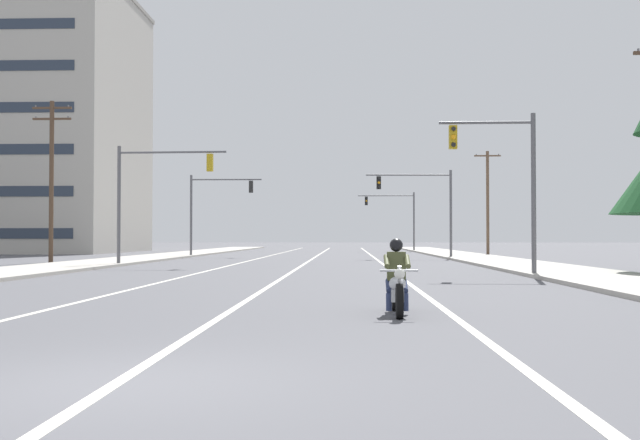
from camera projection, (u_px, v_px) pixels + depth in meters
name	position (u px, v px, depth m)	size (l,w,h in m)	color
ground_plane	(114.00, 385.00, 7.48)	(400.00, 400.00, 0.00)	#515156
lane_stripe_center	(314.00, 258.00, 52.44)	(0.16, 100.00, 0.01)	beige
lane_stripe_left	(260.00, 258.00, 52.58)	(0.16, 100.00, 0.01)	beige
lane_stripe_right	(375.00, 258.00, 52.28)	(0.16, 100.00, 0.01)	beige
sidewalk_kerb_right	(487.00, 259.00, 47.04)	(4.40, 110.00, 0.14)	#ADA89E
sidewalk_kerb_left	(136.00, 259.00, 47.85)	(4.40, 110.00, 0.14)	#ADA89E
motorcycle_with_rider	(397.00, 284.00, 14.33)	(0.70, 2.19, 1.46)	black
traffic_signal_near_right	(507.00, 171.00, 28.22)	(3.65, 0.37, 6.20)	#56565B
traffic_signal_near_left	(150.00, 185.00, 38.23)	(5.71, 0.46, 6.20)	#56565B
traffic_signal_mid_right	(426.00, 199.00, 52.09)	(6.04, 0.58, 6.20)	#56565B
traffic_signal_mid_left	(212.00, 202.00, 56.25)	(5.44, 0.37, 6.20)	#56565B
traffic_signal_far_right	(397.00, 212.00, 78.04)	(5.97, 0.37, 6.20)	#56565B
utility_pole_left_near	(51.00, 175.00, 43.65)	(2.33, 0.26, 9.50)	#4C3828
utility_pole_right_far	(488.00, 200.00, 64.31)	(2.29, 0.26, 8.94)	brown
apartment_building_far_left_block	(19.00, 122.00, 73.49)	(22.00, 19.43, 25.67)	#B2ADA3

